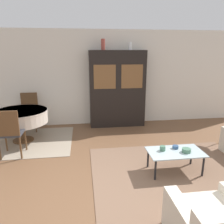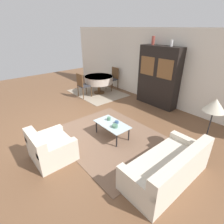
# 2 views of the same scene
# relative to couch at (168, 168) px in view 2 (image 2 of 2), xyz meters

# --- Properties ---
(ground_plane) EXTENTS (14.00, 14.00, 0.00)m
(ground_plane) POSITION_rel_couch_xyz_m (-3.06, -0.48, -0.28)
(ground_plane) COLOR brown
(wall_back) EXTENTS (10.00, 0.06, 2.70)m
(wall_back) POSITION_rel_couch_xyz_m (-3.06, 3.15, 1.07)
(wall_back) COLOR silver
(wall_back) RESTS_ON ground_plane
(area_rug) EXTENTS (2.98, 2.38, 0.01)m
(area_rug) POSITION_rel_couch_xyz_m (-1.82, 0.09, -0.28)
(area_rug) COLOR brown
(area_rug) RESTS_ON ground_plane
(dining_rug) EXTENTS (2.41, 1.83, 0.01)m
(dining_rug) POSITION_rel_couch_xyz_m (-4.94, 1.91, -0.28)
(dining_rug) COLOR gray
(dining_rug) RESTS_ON ground_plane
(couch) EXTENTS (0.85, 1.82, 0.77)m
(couch) POSITION_rel_couch_xyz_m (0.00, 0.00, 0.00)
(couch) COLOR beige
(couch) RESTS_ON ground_plane
(armchair) EXTENTS (0.88, 0.84, 0.74)m
(armchair) POSITION_rel_couch_xyz_m (-2.05, -1.47, 0.00)
(armchair) COLOR beige
(armchair) RESTS_ON ground_plane
(coffee_table) EXTENTS (0.98, 0.54, 0.39)m
(coffee_table) POSITION_rel_couch_xyz_m (-1.83, 0.15, 0.08)
(coffee_table) COLOR black
(coffee_table) RESTS_ON area_rug
(display_cabinet) EXTENTS (1.56, 0.45, 2.14)m
(display_cabinet) POSITION_rel_couch_xyz_m (-2.45, 2.88, 0.79)
(display_cabinet) COLOR black
(display_cabinet) RESTS_ON ground_plane
(dining_table) EXTENTS (1.24, 1.24, 0.76)m
(dining_table) POSITION_rel_couch_xyz_m (-4.90, 1.98, 0.33)
(dining_table) COLOR brown
(dining_table) RESTS_ON dining_rug
(dining_chair_near) EXTENTS (0.44, 0.44, 1.01)m
(dining_chair_near) POSITION_rel_couch_xyz_m (-4.90, 1.14, 0.30)
(dining_chair_near) COLOR brown
(dining_chair_near) RESTS_ON dining_rug
(dining_chair_far) EXTENTS (0.44, 0.44, 1.01)m
(dining_chair_far) POSITION_rel_couch_xyz_m (-4.90, 2.83, 0.30)
(dining_chair_far) COLOR brown
(dining_chair_far) RESTS_ON dining_rug
(floor_lamp) EXTENTS (0.45, 0.45, 1.38)m
(floor_lamp) POSITION_rel_couch_xyz_m (0.08, 1.36, 0.91)
(floor_lamp) COLOR black
(floor_lamp) RESTS_ON ground_plane
(cup) EXTENTS (0.10, 0.10, 0.09)m
(cup) POSITION_rel_couch_xyz_m (-2.05, 0.21, 0.16)
(cup) COLOR #4C7A60
(cup) RESTS_ON coffee_table
(bowl) EXTENTS (0.15, 0.15, 0.07)m
(bowl) POSITION_rel_couch_xyz_m (-1.66, 0.09, 0.15)
(bowl) COLOR #4C7A60
(bowl) RESTS_ON coffee_table
(bowl_small) EXTENTS (0.11, 0.11, 0.06)m
(bowl_small) POSITION_rel_couch_xyz_m (-1.78, 0.27, 0.15)
(bowl_small) COLOR #33517A
(bowl_small) RESTS_ON coffee_table
(vase_tall) EXTENTS (0.11, 0.11, 0.29)m
(vase_tall) POSITION_rel_couch_xyz_m (-2.84, 2.88, 2.00)
(vase_tall) COLOR #9E4238
(vase_tall) RESTS_ON display_cabinet
(vase_short) EXTENTS (0.08, 0.08, 0.20)m
(vase_short) POSITION_rel_couch_xyz_m (-2.10, 2.88, 1.96)
(vase_short) COLOR white
(vase_short) RESTS_ON display_cabinet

